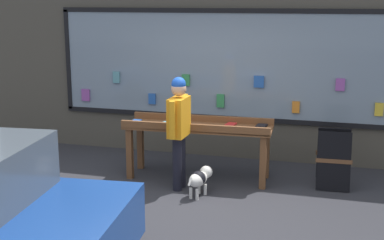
% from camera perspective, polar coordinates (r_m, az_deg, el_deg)
% --- Properties ---
extents(ground_plane, '(40.00, 40.00, 0.00)m').
position_cam_1_polar(ground_plane, '(7.45, -1.53, -8.76)').
color(ground_plane, '#2D2D33').
extents(shopfront_facade, '(8.96, 0.29, 3.41)m').
position_cam_1_polar(shopfront_facade, '(9.28, 3.28, 6.33)').
color(shopfront_facade, '#4C473D').
rests_on(shopfront_facade, ground_plane).
extents(display_table_main, '(2.29, 0.79, 0.94)m').
position_cam_1_polar(display_table_main, '(8.21, 0.66, -1.24)').
color(display_table_main, brown).
rests_on(display_table_main, ground_plane).
extents(person_browsing, '(0.23, 0.66, 1.66)m').
position_cam_1_polar(person_browsing, '(7.69, -1.41, -0.49)').
color(person_browsing, black).
rests_on(person_browsing, ground_plane).
extents(small_dog, '(0.30, 0.58, 0.39)m').
position_cam_1_polar(small_dog, '(7.59, 0.81, -6.21)').
color(small_dog, white).
rests_on(small_dog, ground_plane).
extents(sandwich_board_sign, '(0.54, 0.65, 0.85)m').
position_cam_1_polar(sandwich_board_sign, '(8.25, 14.86, -3.87)').
color(sandwich_board_sign, black).
rests_on(sandwich_board_sign, ground_plane).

